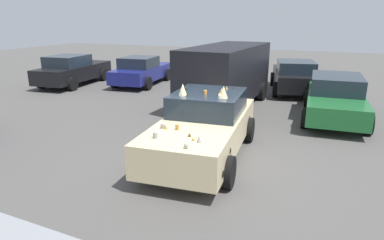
{
  "coord_description": "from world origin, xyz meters",
  "views": [
    {
      "loc": [
        -7.35,
        -2.78,
        3.31
      ],
      "look_at": [
        0.0,
        0.3,
        0.9
      ],
      "focal_mm": 31.76,
      "sensor_mm": 36.0,
      "label": 1
    }
  ],
  "objects_px": {
    "parked_sedan_behind_right": "(73,70)",
    "parked_sedan_row_back_far": "(335,97)",
    "parked_sedan_behind_left": "(141,71)",
    "parked_sedan_row_back_center": "(294,76)",
    "art_car_decorated": "(204,126)",
    "parked_van_far_left": "(226,73)"
  },
  "relations": [
    {
      "from": "parked_van_far_left",
      "to": "parked_sedan_behind_right",
      "type": "xyz_separation_m",
      "value": [
        1.14,
        8.49,
        -0.54
      ]
    },
    {
      "from": "parked_sedan_row_back_center",
      "to": "parked_sedan_behind_right",
      "type": "xyz_separation_m",
      "value": [
        -2.48,
        10.62,
        0.01
      ]
    },
    {
      "from": "parked_van_far_left",
      "to": "parked_sedan_row_back_far",
      "type": "relative_size",
      "value": 1.15
    },
    {
      "from": "art_car_decorated",
      "to": "parked_van_far_left",
      "type": "relative_size",
      "value": 0.89
    },
    {
      "from": "art_car_decorated",
      "to": "parked_sedan_behind_left",
      "type": "distance_m",
      "value": 9.85
    },
    {
      "from": "parked_sedan_row_back_far",
      "to": "parked_sedan_behind_right",
      "type": "xyz_separation_m",
      "value": [
        1.36,
        12.41,
        0.02
      ]
    },
    {
      "from": "art_car_decorated",
      "to": "parked_sedan_row_back_center",
      "type": "relative_size",
      "value": 1.05
    },
    {
      "from": "art_car_decorated",
      "to": "parked_sedan_behind_right",
      "type": "xyz_separation_m",
      "value": [
        6.12,
        9.48,
        -0.01
      ]
    },
    {
      "from": "parked_van_far_left",
      "to": "parked_sedan_row_back_center",
      "type": "xyz_separation_m",
      "value": [
        3.62,
        -2.13,
        -0.54
      ]
    },
    {
      "from": "parked_sedan_behind_right",
      "to": "parked_sedan_row_back_far",
      "type": "bearing_deg",
      "value": -102.02
    },
    {
      "from": "parked_sedan_row_back_far",
      "to": "parked_sedan_row_back_center",
      "type": "xyz_separation_m",
      "value": [
        3.84,
        1.79,
        0.01
      ]
    },
    {
      "from": "art_car_decorated",
      "to": "parked_sedan_row_back_center",
      "type": "distance_m",
      "value": 8.68
    },
    {
      "from": "parked_sedan_behind_left",
      "to": "parked_sedan_behind_right",
      "type": "bearing_deg",
      "value": 108.05
    },
    {
      "from": "art_car_decorated",
      "to": "parked_sedan_row_back_far",
      "type": "height_order",
      "value": "art_car_decorated"
    },
    {
      "from": "parked_sedan_row_back_far",
      "to": "parked_sedan_row_back_center",
      "type": "bearing_deg",
      "value": -158.23
    },
    {
      "from": "parked_sedan_row_back_center",
      "to": "parked_sedan_behind_right",
      "type": "bearing_deg",
      "value": 90.82
    },
    {
      "from": "art_car_decorated",
      "to": "parked_van_far_left",
      "type": "distance_m",
      "value": 5.1
    },
    {
      "from": "parked_van_far_left",
      "to": "art_car_decorated",
      "type": "bearing_deg",
      "value": 14.15
    },
    {
      "from": "parked_van_far_left",
      "to": "parked_sedan_behind_right",
      "type": "distance_m",
      "value": 8.58
    },
    {
      "from": "art_car_decorated",
      "to": "parked_sedan_behind_right",
      "type": "height_order",
      "value": "art_car_decorated"
    },
    {
      "from": "parked_sedan_behind_left",
      "to": "parked_sedan_row_back_far",
      "type": "relative_size",
      "value": 0.96
    },
    {
      "from": "art_car_decorated",
      "to": "parked_sedan_behind_right",
      "type": "distance_m",
      "value": 11.29
    }
  ]
}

